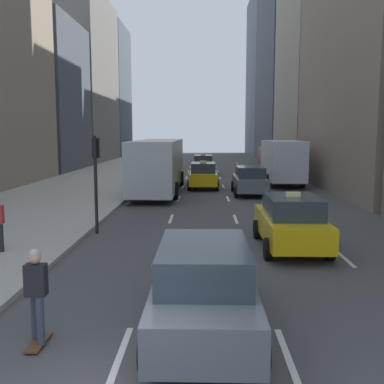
% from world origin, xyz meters
% --- Properties ---
extents(sidewalk_left, '(8.00, 66.00, 0.15)m').
position_xyz_m(sidewalk_left, '(-7.00, 27.00, 0.07)').
color(sidewalk_left, '#ADAAA3').
rests_on(sidewalk_left, ground).
extents(lane_markings, '(5.72, 56.00, 0.01)m').
position_xyz_m(lane_markings, '(2.60, 23.00, 0.01)').
color(lane_markings, white).
rests_on(lane_markings, ground).
extents(building_row_left, '(6.00, 74.53, 20.66)m').
position_xyz_m(building_row_left, '(-14.00, 36.50, 9.26)').
color(building_row_left, slate).
rests_on(building_row_left, ground).
extents(building_row_right, '(6.00, 79.63, 35.18)m').
position_xyz_m(building_row_right, '(12.00, 39.00, 14.15)').
color(building_row_right, slate).
rests_on(building_row_right, ground).
extents(taxi_lead, '(2.02, 4.40, 1.87)m').
position_xyz_m(taxi_lead, '(1.20, 24.91, 0.88)').
color(taxi_lead, yellow).
rests_on(taxi_lead, ground).
extents(taxi_second, '(2.02, 4.40, 1.87)m').
position_xyz_m(taxi_second, '(1.20, 35.24, 0.88)').
color(taxi_second, yellow).
rests_on(taxi_second, ground).
extents(taxi_third, '(2.02, 4.40, 1.87)m').
position_xyz_m(taxi_third, '(4.00, 9.05, 0.88)').
color(taxi_third, yellow).
rests_on(taxi_third, ground).
extents(sedan_black_near, '(2.02, 4.54, 1.72)m').
position_xyz_m(sedan_black_near, '(4.00, 21.80, 0.87)').
color(sedan_black_near, '#565B66').
rests_on(sedan_black_near, ground).
extents(sedan_silver_behind, '(2.02, 4.85, 1.73)m').
position_xyz_m(sedan_silver_behind, '(1.20, 2.95, 0.88)').
color(sedan_silver_behind, '#565B66').
rests_on(sedan_silver_behind, ground).
extents(city_bus, '(2.80, 11.61, 3.25)m').
position_xyz_m(city_bus, '(-1.61, 22.94, 1.79)').
color(city_bus, '#B7BCC1').
rests_on(city_bus, ground).
extents(box_truck, '(2.58, 8.40, 3.15)m').
position_xyz_m(box_truck, '(6.80, 27.61, 1.71)').
color(box_truck, maroon).
rests_on(box_truck, ground).
extents(skateboarder, '(0.36, 0.80, 1.75)m').
position_xyz_m(skateboarder, '(-1.71, 2.30, 0.96)').
color(skateboarder, brown).
rests_on(skateboarder, ground).
extents(traffic_light_pole, '(0.24, 0.42, 3.60)m').
position_xyz_m(traffic_light_pole, '(-2.75, 11.21, 2.41)').
color(traffic_light_pole, black).
rests_on(traffic_light_pole, ground).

